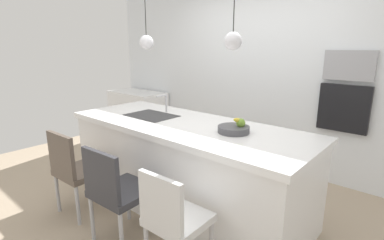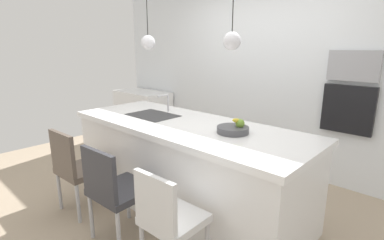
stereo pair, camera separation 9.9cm
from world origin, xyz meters
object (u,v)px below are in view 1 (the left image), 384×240
object	(u,v)px
chair_middle	(117,189)
chair_far	(173,218)
fruit_bowl	(235,128)
chair_near	(76,168)
microwave	(349,65)
oven	(344,108)

from	to	relation	value
chair_middle	chair_far	bearing A→B (deg)	0.79
fruit_bowl	chair_near	size ratio (longest dim) A/B	0.33
chair_far	chair_near	bearing A→B (deg)	-179.61
fruit_bowl	chair_far	size ratio (longest dim) A/B	0.33
chair_near	chair_middle	world-z (taller)	chair_near
microwave	chair_near	xyz separation A→B (m)	(-1.83, -2.43, -0.99)
oven	microwave	bearing A→B (deg)	0.00
microwave	chair_near	size ratio (longest dim) A/B	0.60
chair_far	oven	bearing A→B (deg)	79.36
chair_far	chair_middle	bearing A→B (deg)	-179.21
chair_far	fruit_bowl	bearing A→B (deg)	95.22
chair_far	microwave	bearing A→B (deg)	79.36
oven	fruit_bowl	bearing A→B (deg)	-109.37
microwave	chair_middle	world-z (taller)	microwave
microwave	chair_far	bearing A→B (deg)	-100.64
microwave	chair_middle	xyz separation A→B (m)	(-1.13, -2.43, -0.98)
chair_near	chair_far	size ratio (longest dim) A/B	1.02
fruit_bowl	chair_middle	bearing A→B (deg)	-123.15
fruit_bowl	chair_middle	xyz separation A→B (m)	(-0.59, -0.90, -0.46)
chair_middle	chair_far	xyz separation A→B (m)	(0.67, 0.01, -0.00)
microwave	chair_near	bearing A→B (deg)	-127.01
chair_near	chair_far	world-z (taller)	chair_near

